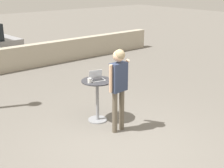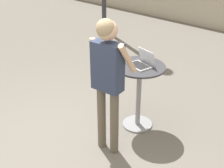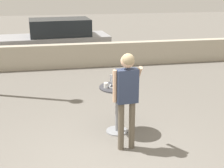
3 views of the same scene
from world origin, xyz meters
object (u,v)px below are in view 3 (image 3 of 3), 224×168
(standing_person, at_px, (127,89))
(parked_car_near_street, at_px, (57,39))
(cafe_table, at_px, (117,102))
(coffee_mug, at_px, (106,85))
(laptop, at_px, (118,84))

(standing_person, relative_size, parked_car_near_street, 0.42)
(cafe_table, xyz_separation_m, coffee_mug, (-0.23, -0.03, 0.37))
(coffee_mug, bearing_deg, laptop, 12.42)
(laptop, relative_size, coffee_mug, 2.97)
(cafe_table, bearing_deg, coffee_mug, -171.82)
(cafe_table, distance_m, parked_car_near_street, 6.84)
(coffee_mug, relative_size, parked_car_near_street, 0.03)
(coffee_mug, bearing_deg, parked_car_near_street, 96.77)
(coffee_mug, xyz_separation_m, parked_car_near_street, (-0.81, 6.80, -0.24))
(standing_person, xyz_separation_m, parked_car_near_street, (-1.06, 7.46, -0.37))
(laptop, relative_size, parked_car_near_street, 0.08)
(parked_car_near_street, bearing_deg, cafe_table, -81.32)
(standing_person, bearing_deg, coffee_mug, 111.05)
(laptop, xyz_separation_m, standing_person, (0.02, -0.71, 0.13))
(laptop, bearing_deg, coffee_mug, -167.58)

